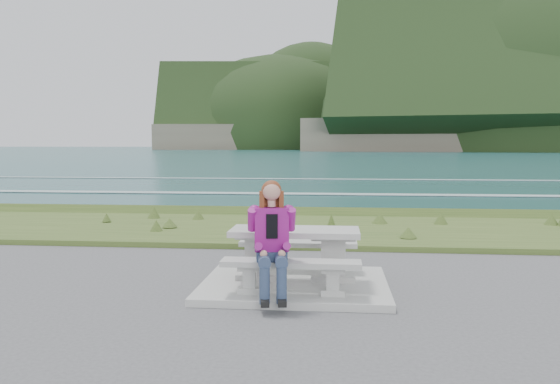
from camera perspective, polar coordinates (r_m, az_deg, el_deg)
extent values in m
cube|color=#ACADA7|center=(7.85, 1.55, -9.66)|extent=(2.60, 2.10, 0.10)
cube|color=#ACADA7|center=(7.88, -2.42, -8.93)|extent=(0.62, 0.12, 0.08)
cube|color=#ACADA7|center=(7.81, -2.42, -6.83)|extent=(0.34, 0.09, 0.51)
cube|color=#ACADA7|center=(7.76, -2.43, -4.69)|extent=(0.62, 0.12, 0.08)
cube|color=#ACADA7|center=(7.80, 5.56, -9.08)|extent=(0.62, 0.12, 0.08)
cube|color=#ACADA7|center=(7.74, 5.58, -6.96)|extent=(0.34, 0.09, 0.51)
cube|color=#ACADA7|center=(7.68, 5.60, -4.81)|extent=(0.62, 0.12, 0.08)
cube|color=#ACADA7|center=(7.69, 1.56, -4.18)|extent=(1.80, 0.75, 0.08)
cube|color=#ACADA7|center=(7.21, -3.21, -10.25)|extent=(0.30, 0.12, 0.08)
cube|color=#ACADA7|center=(7.17, -3.22, -9.10)|extent=(0.17, 0.09, 0.22)
cube|color=#ACADA7|center=(7.14, -3.23, -7.93)|extent=(0.30, 0.12, 0.08)
cube|color=#ACADA7|center=(7.13, 5.54, -10.45)|extent=(0.30, 0.12, 0.08)
cube|color=#ACADA7|center=(7.09, 5.55, -9.28)|extent=(0.17, 0.09, 0.22)
cube|color=#ACADA7|center=(7.05, 5.56, -8.10)|extent=(0.30, 0.12, 0.08)
cube|color=#ACADA7|center=(7.06, 1.14, -7.44)|extent=(1.80, 0.35, 0.07)
cube|color=#ACADA7|center=(8.55, -1.75, -7.81)|extent=(0.30, 0.12, 0.08)
cube|color=#ACADA7|center=(8.52, -1.75, -6.82)|extent=(0.17, 0.09, 0.22)
cube|color=#ACADA7|center=(8.49, -1.75, -5.83)|extent=(0.30, 0.12, 0.08)
cube|color=#ACADA7|center=(8.48, 5.57, -7.94)|extent=(0.30, 0.12, 0.08)
cube|color=#ACADA7|center=(8.45, 5.58, -6.94)|extent=(0.17, 0.09, 0.22)
cube|color=#ACADA7|center=(8.42, 5.59, -5.95)|extent=(0.30, 0.12, 0.08)
cube|color=#ACADA7|center=(8.43, 1.90, -5.40)|extent=(1.80, 0.35, 0.07)
cube|color=#314D1D|center=(12.75, 3.18, -4.20)|extent=(160.00, 4.50, 0.22)
cube|color=#655A4B|center=(15.61, 3.65, -2.50)|extent=(160.00, 0.80, 2.20)
plane|color=#1C4E51|center=(437.59, 5.65, 4.47)|extent=(1600.00, 1600.00, 0.00)
cube|color=silver|center=(21.91, 4.20, -4.94)|extent=(220.00, 3.00, 0.06)
cube|color=silver|center=(29.82, 4.61, -2.29)|extent=(220.00, 2.00, 0.06)
cube|color=silver|center=(41.74, 4.93, -0.21)|extent=(220.00, 1.40, 0.06)
cube|color=silver|center=(59.69, 5.17, 1.35)|extent=(220.00, 1.00, 0.06)
cube|color=#655A4B|center=(361.58, 26.80, 5.28)|extent=(296.14, 193.70, 18.00)
ellipsoid|color=#1E3015|center=(361.63, 26.82, 5.76)|extent=(311.77, 210.10, 198.34)
cube|color=#655A4B|center=(449.43, 0.53, 5.66)|extent=(201.55, 149.04, 18.00)
ellipsoid|color=#1E3015|center=(449.48, 0.53, 6.04)|extent=(211.86, 162.91, 128.34)
cube|color=navy|center=(6.89, -0.80, -8.85)|extent=(0.51, 0.80, 0.57)
cube|color=#92137B|center=(7.02, -0.89, -3.87)|extent=(0.47, 0.31, 0.56)
sphere|color=tan|center=(6.94, -0.89, 0.08)|extent=(0.24, 0.24, 0.24)
sphere|color=#5F2E15|center=(6.97, -0.90, 0.18)|extent=(0.26, 0.26, 0.26)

